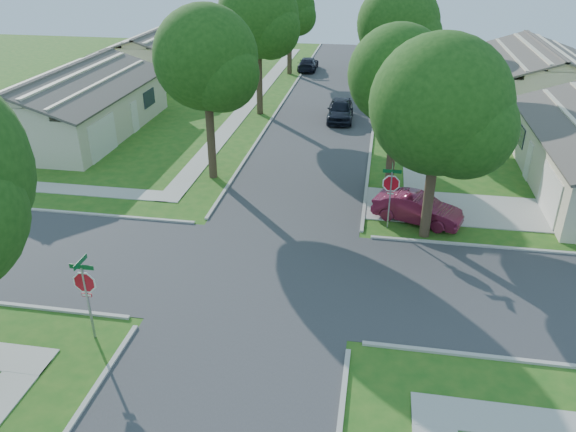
# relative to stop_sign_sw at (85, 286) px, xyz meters

# --- Properties ---
(ground) EXTENTS (100.00, 100.00, 0.00)m
(ground) POSITION_rel_stop_sign_sw_xyz_m (4.70, 4.70, -2.03)
(ground) COLOR #225818
(ground) RESTS_ON ground
(road_ns) EXTENTS (7.00, 100.00, 0.02)m
(road_ns) POSITION_rel_stop_sign_sw_xyz_m (4.70, 4.70, -2.03)
(road_ns) COLOR #333335
(road_ns) RESTS_ON ground
(sidewalk_ne) EXTENTS (1.20, 40.00, 0.04)m
(sidewalk_ne) POSITION_rel_stop_sign_sw_xyz_m (10.80, 30.70, -2.01)
(sidewalk_ne) COLOR #9E9B91
(sidewalk_ne) RESTS_ON ground
(sidewalk_nw) EXTENTS (1.20, 40.00, 0.04)m
(sidewalk_nw) POSITION_rel_stop_sign_sw_xyz_m (-1.40, 30.70, -2.01)
(sidewalk_nw) COLOR #9E9B91
(sidewalk_nw) RESTS_ON ground
(driveway) EXTENTS (8.80, 3.60, 0.05)m
(driveway) POSITION_rel_stop_sign_sw_xyz_m (12.60, 11.80, -2.01)
(driveway) COLOR #9E9B91
(driveway) RESTS_ON ground
(stop_sign_sw) EXTENTS (1.05, 0.80, 2.98)m
(stop_sign_sw) POSITION_rel_stop_sign_sw_xyz_m (0.00, 0.00, 0.00)
(stop_sign_sw) COLOR gray
(stop_sign_sw) RESTS_ON ground
(stop_sign_ne) EXTENTS (1.05, 0.80, 2.98)m
(stop_sign_ne) POSITION_rel_stop_sign_sw_xyz_m (9.40, 9.40, 0.00)
(stop_sign_ne) COLOR gray
(stop_sign_ne) RESTS_ON ground
(tree_e_near) EXTENTS (4.97, 4.80, 8.28)m
(tree_e_near) POSITION_rel_stop_sign_sw_xyz_m (9.45, 13.71, 3.61)
(tree_e_near) COLOR #38281C
(tree_e_near) RESTS_ON ground
(tree_e_mid) EXTENTS (5.59, 5.40, 9.21)m
(tree_e_mid) POSITION_rel_stop_sign_sw_xyz_m (9.46, 25.71, 4.22)
(tree_e_mid) COLOR #38281C
(tree_e_mid) RESTS_ON ground
(tree_e_far) EXTENTS (5.17, 5.00, 8.72)m
(tree_e_far) POSITION_rel_stop_sign_sw_xyz_m (9.45, 38.71, 3.95)
(tree_e_far) COLOR #38281C
(tree_e_far) RESTS_ON ground
(tree_w_near) EXTENTS (5.38, 5.20, 8.97)m
(tree_w_near) POSITION_rel_stop_sign_sw_xyz_m (0.06, 13.71, 4.08)
(tree_w_near) COLOR #38281C
(tree_w_near) RESTS_ON ground
(tree_w_mid) EXTENTS (5.80, 5.60, 9.56)m
(tree_w_mid) POSITION_rel_stop_sign_sw_xyz_m (0.06, 25.71, 4.46)
(tree_w_mid) COLOR #38281C
(tree_w_mid) RESTS_ON ground
(tree_w_far) EXTENTS (4.76, 4.60, 8.04)m
(tree_w_far) POSITION_rel_stop_sign_sw_xyz_m (0.05, 38.71, 3.48)
(tree_w_far) COLOR #38281C
(tree_w_far) RESTS_ON ground
(tree_ne_corner) EXTENTS (5.80, 5.60, 8.66)m
(tree_ne_corner) POSITION_rel_stop_sign_sw_xyz_m (11.06, 8.91, 3.56)
(tree_ne_corner) COLOR #38281C
(tree_ne_corner) RESTS_ON ground
(house_ne_far) EXTENTS (8.42, 13.60, 4.23)m
(house_ne_far) POSITION_rel_stop_sign_sw_xyz_m (20.69, 33.70, -0.51)
(house_ne_far) COLOR #C0B998
(house_ne_far) RESTS_ON ground
(house_nw_near) EXTENTS (8.42, 13.60, 4.23)m
(house_nw_near) POSITION_rel_stop_sign_sw_xyz_m (-11.29, 19.70, -0.51)
(house_nw_near) COLOR #C0B998
(house_nw_near) RESTS_ON ground
(house_nw_far) EXTENTS (8.42, 13.60, 4.23)m
(house_nw_far) POSITION_rel_stop_sign_sw_xyz_m (-11.29, 36.70, -0.51)
(house_nw_far) COLOR #C0B998
(house_nw_far) RESTS_ON ground
(car_driveway) EXTENTS (4.23, 2.65, 1.32)m
(car_driveway) POSITION_rel_stop_sign_sw_xyz_m (10.70, 10.20, -1.37)
(car_driveway) COLOR maroon
(car_driveway) RESTS_ON ground
(car_curb_east) EXTENTS (1.90, 4.40, 1.48)m
(car_curb_east) POSITION_rel_stop_sign_sw_xyz_m (5.90, 25.14, -1.29)
(car_curb_east) COLOR black
(car_curb_east) RESTS_ON ground
(car_curb_west) EXTENTS (1.77, 4.22, 1.22)m
(car_curb_west) POSITION_rel_stop_sign_sw_xyz_m (1.50, 40.49, -1.42)
(car_curb_west) COLOR black
(car_curb_west) RESTS_ON ground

